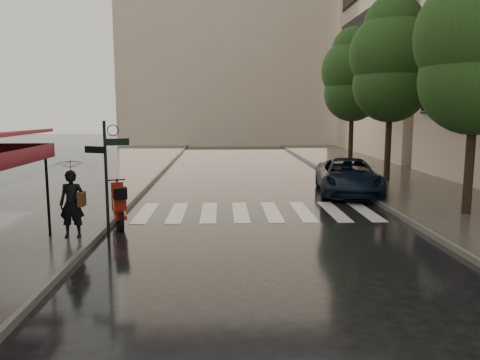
{
  "coord_description": "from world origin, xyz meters",
  "views": [
    {
      "loc": [
        1.85,
        -9.28,
        3.35
      ],
      "look_at": [
        2.35,
        3.88,
        1.4
      ],
      "focal_mm": 35.0,
      "sensor_mm": 36.0,
      "label": 1
    }
  ],
  "objects": [
    {
      "name": "tree_far",
      "position": [
        9.7,
        19.0,
        5.46
      ],
      "size": [
        3.8,
        3.8,
        8.16
      ],
      "color": "black",
      "rests_on": "sidewalk_far"
    },
    {
      "name": "curb_far",
      "position": [
        7.45,
        12.0,
        0.07
      ],
      "size": [
        0.12,
        60.0,
        0.16
      ],
      "primitive_type": "cube",
      "color": "#595651",
      "rests_on": "ground"
    },
    {
      "name": "tree_near",
      "position": [
        9.6,
        5.0,
        5.32
      ],
      "size": [
        3.8,
        3.8,
        7.99
      ],
      "color": "black",
      "rests_on": "sidewalk_far"
    },
    {
      "name": "ground",
      "position": [
        0.0,
        0.0,
        0.0
      ],
      "size": [
        120.0,
        120.0,
        0.0
      ],
      "primitive_type": "plane",
      "color": "black",
      "rests_on": "ground"
    },
    {
      "name": "sidewalk_far",
      "position": [
        10.25,
        12.0,
        0.06
      ],
      "size": [
        5.5,
        60.0,
        0.12
      ],
      "primitive_type": "cube",
      "color": "#38332D",
      "rests_on": "ground"
    },
    {
      "name": "scooter",
      "position": [
        -1.17,
        4.26,
        0.6
      ],
      "size": [
        0.85,
        1.91,
        1.28
      ],
      "rotation": [
        0.0,
        0.0,
        0.29
      ],
      "color": "black",
      "rests_on": "ground"
    },
    {
      "name": "haussmann_far",
      "position": [
        16.5,
        26.0,
        9.25
      ],
      "size": [
        8.0,
        16.0,
        18.5
      ],
      "primitive_type": "cube",
      "color": "#C1B293",
      "rests_on": "ground"
    },
    {
      "name": "tree_mid",
      "position": [
        9.5,
        12.0,
        5.59
      ],
      "size": [
        3.8,
        3.8,
        8.34
      ],
      "color": "black",
      "rests_on": "sidewalk_far"
    },
    {
      "name": "curb_near",
      "position": [
        -1.45,
        12.0,
        0.07
      ],
      "size": [
        0.12,
        60.0,
        0.16
      ],
      "primitive_type": "cube",
      "color": "#595651",
      "rests_on": "ground"
    },
    {
      "name": "sidewalk_near",
      "position": [
        -4.5,
        12.0,
        0.06
      ],
      "size": [
        6.0,
        60.0,
        0.12
      ],
      "primitive_type": "cube",
      "color": "#38332D",
      "rests_on": "ground"
    },
    {
      "name": "signpost",
      "position": [
        -1.19,
        3.0,
        1.83
      ],
      "size": [
        1.17,
        0.29,
        3.1
      ],
      "color": "black",
      "rests_on": "ground"
    },
    {
      "name": "pedestrian_with_umbrella",
      "position": [
        -2.0,
        2.61,
        1.78
      ],
      "size": [
        1.03,
        1.05,
        2.49
      ],
      "rotation": [
        0.0,
        0.0,
        -0.0
      ],
      "color": "black",
      "rests_on": "sidewalk_near"
    },
    {
      "name": "crosswalk",
      "position": [
        2.98,
        6.0,
        0.01
      ],
      "size": [
        7.85,
        3.2,
        0.01
      ],
      "color": "silver",
      "rests_on": "ground"
    },
    {
      "name": "parked_car",
      "position": [
        6.95,
        9.32,
        0.71
      ],
      "size": [
        3.05,
        5.41,
        1.43
      ],
      "primitive_type": "imported",
      "rotation": [
        0.0,
        0.0,
        -0.14
      ],
      "color": "black",
      "rests_on": "ground"
    },
    {
      "name": "backdrop_building",
      "position": [
        3.0,
        38.0,
        10.0
      ],
      "size": [
        22.0,
        6.0,
        20.0
      ],
      "primitive_type": "cube",
      "color": "#C1B293",
      "rests_on": "ground"
    }
  ]
}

